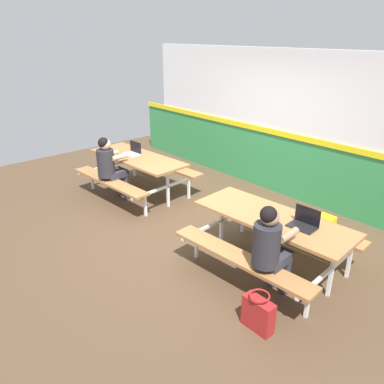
{
  "coord_description": "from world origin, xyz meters",
  "views": [
    {
      "loc": [
        3.99,
        -3.47,
        2.84
      ],
      "look_at": [
        0.0,
        0.07,
        0.55
      ],
      "focal_mm": 34.93,
      "sensor_mm": 36.0,
      "label": 1
    }
  ],
  "objects": [
    {
      "name": "tote_bag_bright",
      "position": [
        2.19,
        -0.96,
        0.19
      ],
      "size": [
        0.34,
        0.21,
        0.43
      ],
      "color": "maroon",
      "rests_on": "ground"
    },
    {
      "name": "laptop_silver",
      "position": [
        -1.76,
        0.15,
        0.79
      ],
      "size": [
        0.33,
        0.24,
        0.22
      ],
      "color": "silver",
      "rests_on": "picnic_table_left"
    },
    {
      "name": "picnic_table_right",
      "position": [
        1.57,
        0.02,
        0.58
      ],
      "size": [
        2.06,
        1.67,
        0.74
      ],
      "color": "#9E6B3D",
      "rests_on": "ground"
    },
    {
      "name": "student_further",
      "position": [
        1.94,
        -0.51,
        0.71
      ],
      "size": [
        0.38,
        0.53,
        1.21
      ],
      "color": "#2D2D38",
      "rests_on": "ground"
    },
    {
      "name": "accent_backdrop",
      "position": [
        0.0,
        2.21,
        1.25
      ],
      "size": [
        8.0,
        0.14,
        2.6
      ],
      "color": "#338C4C",
      "rests_on": "ground"
    },
    {
      "name": "ground_plane",
      "position": [
        0.0,
        0.0,
        -0.01
      ],
      "size": [
        10.0,
        10.0,
        0.02
      ],
      "primitive_type": "cube",
      "color": "#4C3826"
    },
    {
      "name": "backpack_dark",
      "position": [
        1.7,
        1.1,
        0.22
      ],
      "size": [
        0.3,
        0.22,
        0.44
      ],
      "color": "yellow",
      "rests_on": "ground"
    },
    {
      "name": "picnic_table_left",
      "position": [
        -1.57,
        0.13,
        0.58
      ],
      "size": [
        2.06,
        1.67,
        0.74
      ],
      "color": "#9E6B3D",
      "rests_on": "ground"
    },
    {
      "name": "student_nearer",
      "position": [
        -1.6,
        -0.43,
        0.71
      ],
      "size": [
        0.38,
        0.53,
        1.21
      ],
      "color": "#2D2D38",
      "rests_on": "ground"
    },
    {
      "name": "laptop_dark",
      "position": [
        1.97,
        0.08,
        0.79
      ],
      "size": [
        0.33,
        0.24,
        0.22
      ],
      "color": "black",
      "rests_on": "picnic_table_right"
    }
  ]
}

